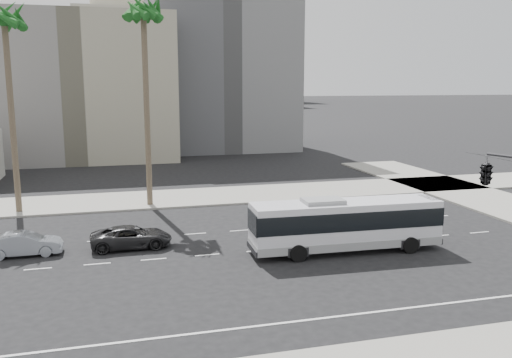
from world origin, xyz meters
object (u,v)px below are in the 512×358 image
object	(u,v)px
car_b	(24,244)
traffic_signal	(495,180)
palm_near	(143,16)
car_a	(131,237)
palm_mid	(4,23)
city_bus	(346,223)

from	to	relation	value
car_b	traffic_signal	world-z (taller)	traffic_signal
car_b	palm_near	size ratio (longest dim) A/B	0.25
car_a	palm_mid	xyz separation A→B (m)	(-7.81, 10.95, 13.13)
city_bus	palm_mid	xyz separation A→B (m)	(-19.77, 14.83, 12.11)
palm_near	city_bus	bearing A→B (deg)	-55.52
car_a	city_bus	bearing A→B (deg)	-108.05
city_bus	palm_mid	distance (m)	27.52
palm_mid	city_bus	bearing A→B (deg)	-36.88
traffic_signal	palm_near	world-z (taller)	palm_near
car_a	palm_mid	size ratio (longest dim) A/B	0.31
car_b	car_a	bearing A→B (deg)	-91.15
palm_near	car_a	bearing A→B (deg)	-99.63
traffic_signal	palm_mid	size ratio (longest dim) A/B	0.45
city_bus	car_b	bearing A→B (deg)	169.59
car_a	palm_near	bearing A→B (deg)	-9.69
traffic_signal	palm_near	size ratio (longest dim) A/B	0.42
palm_near	traffic_signal	bearing A→B (deg)	-62.24
traffic_signal	palm_near	bearing A→B (deg)	99.85
car_a	car_b	world-z (taller)	car_b
palm_near	palm_mid	bearing A→B (deg)	179.38
city_bus	car_b	distance (m)	18.31
car_a	palm_near	size ratio (longest dim) A/B	0.29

